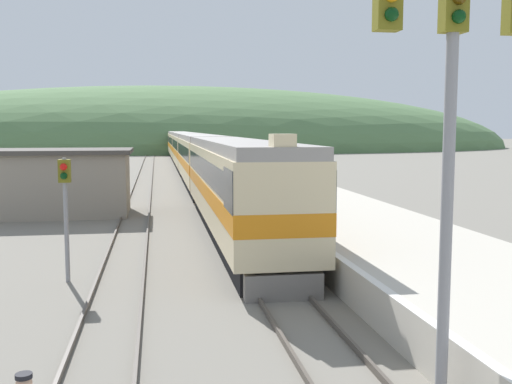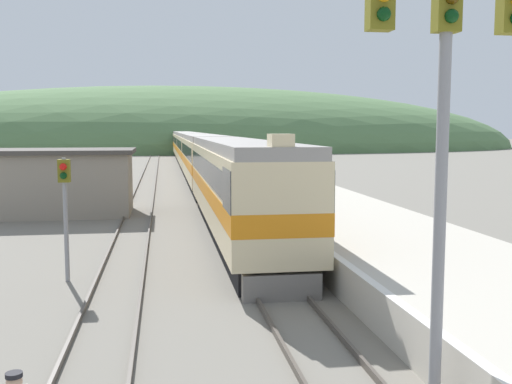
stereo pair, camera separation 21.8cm
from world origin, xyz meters
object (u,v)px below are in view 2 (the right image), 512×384
at_px(carriage_second, 204,160).
at_px(signal_mast_main, 445,69).
at_px(express_train_lead_car, 237,184).
at_px(carriage_fourth, 185,145).
at_px(carriage_third, 192,150).
at_px(carriage_fifth, 181,142).
at_px(signal_post_siding, 65,193).

relative_size(carriage_second, signal_mast_main, 2.37).
distance_m(express_train_lead_car, carriage_fourth, 62.80).
relative_size(express_train_lead_car, carriage_second, 1.07).
bearing_deg(express_train_lead_car, carriage_second, 90.00).
bearing_deg(carriage_third, carriage_fifth, 90.00).
bearing_deg(signal_mast_main, carriage_third, 91.17).
relative_size(carriage_second, carriage_fifth, 1.00).
bearing_deg(carriage_second, express_train_lead_car, -90.00).
distance_m(express_train_lead_car, carriage_second, 21.57).
bearing_deg(carriage_fourth, carriage_second, -90.00).
height_order(express_train_lead_car, carriage_fifth, express_train_lead_car).
distance_m(carriage_fourth, carriage_fifth, 20.62).
bearing_deg(express_train_lead_car, signal_post_siding, -131.72).
distance_m(carriage_fifth, signal_mast_main, 100.66).
distance_m(carriage_third, carriage_fourth, 20.62).
bearing_deg(carriage_fourth, carriage_third, -90.00).
xyz_separation_m(express_train_lead_car, carriage_fourth, (0.00, 62.80, -0.01)).
relative_size(carriage_fourth, carriage_fifth, 1.00).
distance_m(carriage_third, carriage_fifth, 41.23).
bearing_deg(signal_mast_main, express_train_lead_car, 94.05).
bearing_deg(signal_post_siding, carriage_fifth, 86.03).
bearing_deg(carriage_fifth, carriage_fourth, -90.00).
xyz_separation_m(carriage_second, carriage_third, (0.00, 20.62, 0.00)).
relative_size(carriage_fifth, signal_mast_main, 2.37).
height_order(carriage_fifth, signal_post_siding, carriage_fifth).
height_order(carriage_second, signal_post_siding, carriage_second).
height_order(carriage_fourth, signal_post_siding, carriage_fourth).
xyz_separation_m(express_train_lead_car, signal_mast_main, (1.22, -17.18, 3.40)).
bearing_deg(carriage_fourth, signal_mast_main, -89.13).
xyz_separation_m(carriage_fifth, signal_post_siding, (-6.28, -90.46, 0.46)).
height_order(carriage_fourth, carriage_fifth, same).
xyz_separation_m(carriage_fifth, signal_mast_main, (1.22, -100.59, 3.41)).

